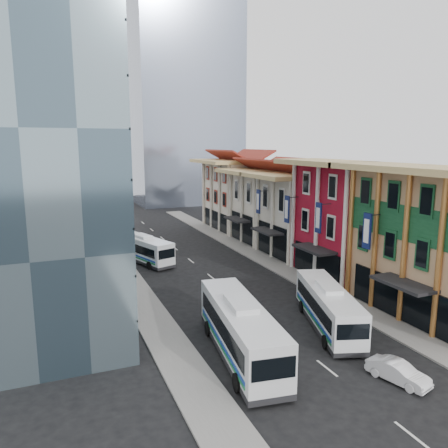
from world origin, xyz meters
name	(u,v)px	position (x,y,z in m)	size (l,w,h in m)	color
ground	(337,376)	(0.00, 0.00, 0.00)	(200.00, 200.00, 0.00)	black
sidewalk_right	(280,268)	(8.50, 22.00, 0.07)	(3.00, 90.00, 0.15)	slate
sidewalk_left	(132,286)	(-8.50, 22.00, 0.07)	(3.00, 90.00, 0.15)	slate
shophouse_tan	(444,245)	(14.00, 5.00, 6.00)	(8.00, 14.00, 12.00)	tan
shophouse_red	(350,221)	(14.00, 17.00, 6.00)	(8.00, 10.00, 12.00)	#AE1328
shophouse_cream_near	(301,216)	(14.00, 26.50, 5.00)	(8.00, 9.00, 10.00)	silver
shophouse_cream_mid	(268,207)	(14.00, 35.50, 5.00)	(8.00, 9.00, 10.00)	silver
shophouse_cream_far	(239,196)	(14.00, 46.00, 5.50)	(8.00, 12.00, 11.00)	silver
office_tower	(26,133)	(-17.00, 19.00, 15.00)	(12.00, 26.00, 30.00)	#3E5362
office_block_far	(45,198)	(-16.00, 42.00, 7.00)	(10.00, 18.00, 14.00)	gray
bus_left_near	(240,329)	(-4.47, 4.58, 1.98)	(2.90, 12.36, 3.97)	silver
bus_left_far	(143,248)	(-5.50, 30.84, 1.69)	(2.46, 10.52, 3.37)	silver
bus_right	(328,306)	(3.77, 6.28, 1.74)	(2.53, 10.82, 3.47)	white
sedan_right	(398,372)	(2.98, -1.95, 0.62)	(1.32, 3.78, 1.25)	silver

